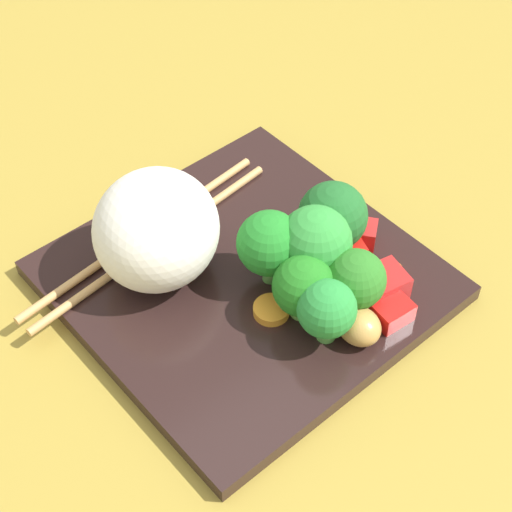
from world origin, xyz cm
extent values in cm
cube|color=olive|center=(0.00, 0.00, -1.00)|extent=(110.00, 110.00, 2.00)
cube|color=black|center=(0.00, 0.00, 0.67)|extent=(26.07, 26.07, 1.33)
ellipsoid|color=white|center=(-4.31, -4.63, 5.61)|extent=(13.07, 13.17, 8.56)
cylinder|color=#61AA4F|center=(1.75, 7.16, 2.26)|extent=(2.21, 2.21, 2.04)
sphere|color=#1E5D25|center=(1.77, 6.92, 4.64)|extent=(5.28, 5.28, 5.28)
cylinder|color=#79C14E|center=(3.76, 3.54, 2.56)|extent=(2.31, 2.34, 2.56)
sphere|color=green|center=(3.49, 3.65, 5.39)|extent=(5.36, 5.36, 5.36)
cylinder|color=#649D3C|center=(5.49, 0.96, 2.30)|extent=(2.38, 2.25, 2.20)
sphere|color=#21741D|center=(5.60, 0.84, 4.59)|extent=(4.42, 4.42, 4.42)
cylinder|color=#56A040|center=(8.12, 0.85, 2.33)|extent=(1.92, 2.04, 2.15)
sphere|color=#298937|center=(8.18, 0.68, 4.75)|extent=(4.13, 4.13, 4.13)
cylinder|color=#5CA243|center=(1.53, 1.24, 2.38)|extent=(1.60, 1.54, 2.15)
sphere|color=#217D25|center=(1.49, 1.13, 5.25)|extent=(4.82, 4.82, 4.82)
cylinder|color=#53A044|center=(7.13, 4.34, 2.12)|extent=(1.99, 2.00, 1.59)
sphere|color=#2B7122|center=(7.31, 4.11, 4.51)|extent=(4.36, 4.36, 4.36)
cylinder|color=orange|center=(4.84, 5.26, 1.61)|extent=(2.99, 2.99, 0.56)
cylinder|color=#F49E38|center=(0.51, 3.71, 1.59)|extent=(3.59, 3.59, 0.51)
cylinder|color=orange|center=(6.56, 8.61, 1.54)|extent=(2.30, 2.30, 0.42)
cylinder|color=orange|center=(-0.48, 5.71, 1.65)|extent=(2.83, 2.83, 0.63)
cylinder|color=orange|center=(4.07, -0.73, 1.67)|extent=(3.36, 3.36, 0.67)
cube|color=red|center=(3.95, 7.16, 2.34)|extent=(2.40, 2.08, 2.01)
cube|color=red|center=(2.95, 9.13, 2.25)|extent=(2.94, 2.93, 1.84)
cube|color=red|center=(9.37, 5.67, 2.13)|extent=(3.10, 2.82, 1.60)
cube|color=red|center=(7.69, 6.96, 2.37)|extent=(3.21, 3.19, 2.07)
ellipsoid|color=tan|center=(2.05, 5.02, 2.63)|extent=(4.53, 4.63, 2.58)
ellipsoid|color=#BB8A45|center=(9.48, 2.70, 2.55)|extent=(3.30, 2.89, 2.44)
cylinder|color=tan|center=(-7.99, -3.95, 1.65)|extent=(4.08, 23.45, 0.64)
cylinder|color=tan|center=(-6.53, -3.73, 1.65)|extent=(4.08, 23.45, 0.64)
camera|label=1|loc=(32.33, -24.26, 47.84)|focal=57.74mm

